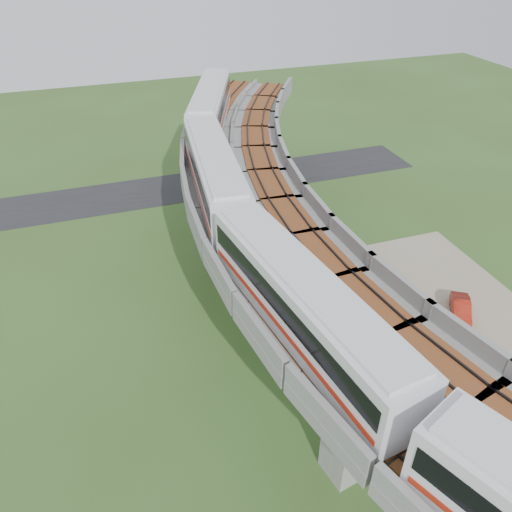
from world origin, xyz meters
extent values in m
plane|color=#385221|center=(0.00, 0.00, 0.00)|extent=(160.00, 160.00, 0.00)
cube|color=gray|center=(14.00, -2.00, 0.02)|extent=(18.00, 26.00, 0.04)
cube|color=#232326|center=(0.00, 30.00, 0.01)|extent=(60.00, 8.00, 0.03)
cube|color=#99968E|center=(9.12, 31.80, 4.20)|extent=(2.86, 2.93, 8.40)
cube|color=#99968E|center=(9.12, 31.80, 9.00)|extent=(7.21, 5.74, 1.20)
cube|color=#99968E|center=(0.91, 10.42, 4.20)|extent=(2.35, 2.51, 8.40)
cube|color=#99968E|center=(0.91, 10.42, 9.00)|extent=(7.31, 3.58, 1.20)
cube|color=#99968E|center=(0.91, -10.42, 4.20)|extent=(2.35, 2.51, 8.40)
cube|color=#99968E|center=(0.91, -10.42, 9.00)|extent=(7.31, 3.58, 1.20)
cube|color=gray|center=(6.19, 26.54, 10.00)|extent=(16.42, 20.91, 0.80)
cube|color=gray|center=(2.33, 28.44, 10.90)|extent=(8.66, 17.08, 1.00)
cube|color=gray|center=(10.04, 24.64, 10.90)|extent=(8.66, 17.08, 1.00)
cube|color=brown|center=(4.21, 27.51, 10.46)|extent=(10.68, 18.08, 0.12)
cube|color=black|center=(4.21, 27.51, 10.58)|extent=(9.69, 17.59, 0.12)
cube|color=brown|center=(8.16, 25.56, 10.46)|extent=(10.68, 18.08, 0.12)
cube|color=black|center=(8.16, 25.56, 10.58)|extent=(9.69, 17.59, 0.12)
cube|color=gray|center=(0.70, 9.13, 10.00)|extent=(11.77, 20.03, 0.80)
cube|color=gray|center=(-3.55, 9.78, 10.90)|extent=(3.22, 18.71, 1.00)
cube|color=gray|center=(4.95, 8.47, 10.90)|extent=(3.22, 18.71, 1.00)
cube|color=brown|center=(-1.48, 9.46, 10.46)|extent=(5.44, 19.05, 0.12)
cube|color=black|center=(-1.48, 9.46, 10.58)|extent=(4.35, 18.88, 0.12)
cube|color=brown|center=(2.87, 8.79, 10.46)|extent=(5.44, 19.05, 0.12)
cube|color=black|center=(2.87, 8.79, 10.58)|extent=(4.35, 18.88, 0.12)
cube|color=gray|center=(0.70, -9.13, 10.00)|extent=(11.77, 20.03, 0.80)
cube|color=gray|center=(-3.55, -9.78, 10.90)|extent=(3.22, 18.71, 1.00)
cube|color=gray|center=(4.95, -8.47, 10.90)|extent=(3.22, 18.71, 1.00)
cube|color=brown|center=(-1.48, -9.46, 10.46)|extent=(5.44, 19.05, 0.12)
cube|color=black|center=(-1.48, -9.46, 10.58)|extent=(4.35, 18.88, 0.12)
cube|color=brown|center=(2.87, -8.79, 10.46)|extent=(5.44, 19.05, 0.12)
cube|color=black|center=(2.87, -8.79, 10.58)|extent=(4.35, 18.88, 0.12)
cube|color=silver|center=(-1.57, -8.80, 12.24)|extent=(4.79, 15.23, 3.20)
cube|color=silver|center=(-1.57, -8.80, 13.94)|extent=(4.15, 14.41, 0.22)
cube|color=black|center=(-1.57, -8.80, 12.69)|extent=(4.77, 14.65, 1.15)
cube|color=#A92510|center=(-1.57, -8.80, 11.49)|extent=(4.77, 14.65, 0.30)
cube|color=black|center=(-1.57, -8.80, 10.78)|extent=(3.68, 12.89, 0.28)
cube|color=silver|center=(-1.83, 6.76, 12.24)|extent=(4.31, 15.20, 3.20)
cube|color=silver|center=(-1.83, 6.76, 13.94)|extent=(3.70, 14.40, 0.22)
cube|color=black|center=(-1.83, 6.76, 12.69)|extent=(4.31, 14.61, 1.15)
cube|color=#A92510|center=(-1.83, 6.76, 11.49)|extent=(4.31, 14.61, 0.30)
cube|color=black|center=(-1.83, 6.76, 10.78)|extent=(3.27, 12.88, 0.28)
cube|color=silver|center=(1.78, 21.90, 12.24)|extent=(7.81, 14.99, 3.20)
cube|color=silver|center=(1.78, 21.90, 13.94)|extent=(7.04, 14.10, 0.22)
cube|color=black|center=(1.78, 21.90, 12.69)|extent=(7.65, 14.45, 1.15)
cube|color=#A92510|center=(1.78, 21.90, 11.49)|extent=(7.65, 14.45, 0.30)
cube|color=black|center=(1.78, 21.90, 10.78)|extent=(6.27, 12.60, 0.28)
cylinder|color=#2D382D|center=(12.25, 19.29, 0.75)|extent=(0.08, 0.08, 1.50)
cube|color=#2D382D|center=(11.38, 16.98, 0.75)|extent=(1.69, 4.77, 1.40)
cylinder|color=#2D382D|center=(10.62, 14.63, 0.75)|extent=(0.08, 0.08, 1.50)
cube|color=#2D382D|center=(9.98, 12.24, 0.75)|extent=(1.23, 4.91, 1.40)
cylinder|color=#2D382D|center=(9.45, 9.83, 0.75)|extent=(0.08, 0.08, 1.50)
cube|color=#2D382D|center=(9.03, 7.39, 0.75)|extent=(0.75, 4.99, 1.40)
cylinder|color=#2D382D|center=(8.74, 4.94, 0.75)|extent=(0.08, 0.08, 1.50)
cube|color=#2D382D|center=(8.56, 2.47, 0.75)|extent=(0.27, 5.04, 1.40)
cylinder|color=#2D382D|center=(8.50, 0.00, 0.75)|extent=(0.08, 0.08, 1.50)
cube|color=#2D382D|center=(8.56, -2.47, 0.75)|extent=(0.27, 5.04, 1.40)
cylinder|color=#2D382D|center=(8.74, -4.94, 0.75)|extent=(0.08, 0.08, 1.50)
cube|color=#2D382D|center=(9.03, -7.39, 0.75)|extent=(0.75, 4.99, 1.40)
cylinder|color=#2D382D|center=(9.45, -9.83, 0.75)|extent=(0.08, 0.08, 1.50)
cube|color=#2D382D|center=(9.98, -12.24, 0.75)|extent=(1.23, 4.91, 1.40)
cylinder|color=#382314|center=(11.67, 21.26, 0.86)|extent=(0.18, 0.18, 1.72)
ellipsoid|color=#173611|center=(11.67, 21.26, 2.27)|extent=(1.84, 1.84, 1.57)
cylinder|color=#382314|center=(9.10, 17.62, 0.59)|extent=(0.18, 0.18, 1.19)
ellipsoid|color=#173611|center=(9.10, 17.62, 1.75)|extent=(1.86, 1.86, 1.58)
cylinder|color=#382314|center=(9.00, 13.46, 0.89)|extent=(0.18, 0.18, 1.78)
ellipsoid|color=#173611|center=(9.00, 13.46, 2.70)|extent=(3.07, 3.07, 2.61)
cylinder|color=#382314|center=(7.45, 7.43, 0.76)|extent=(0.18, 0.18, 1.52)
ellipsoid|color=#173611|center=(7.45, 7.43, 2.46)|extent=(3.11, 3.11, 2.64)
cylinder|color=#382314|center=(6.52, 0.03, 0.81)|extent=(0.18, 0.18, 1.63)
ellipsoid|color=#173611|center=(6.52, 0.03, 2.38)|extent=(2.50, 2.50, 2.12)
cylinder|color=#382314|center=(6.65, -3.50, 0.63)|extent=(0.18, 0.18, 1.27)
ellipsoid|color=#173611|center=(6.65, -3.50, 1.86)|extent=(1.97, 1.97, 1.67)
cylinder|color=#382314|center=(8.01, -10.42, 0.75)|extent=(0.18, 0.18, 1.50)
ellipsoid|color=#173611|center=(8.01, -10.42, 2.29)|extent=(2.62, 2.62, 2.23)
cylinder|color=#382314|center=(8.48, -13.92, 0.73)|extent=(0.18, 0.18, 1.46)
ellipsoid|color=#173611|center=(8.48, -13.92, 2.06)|extent=(2.01, 2.01, 1.70)
imported|color=silver|center=(11.53, -4.50, 0.69)|extent=(2.83, 4.08, 1.29)
imported|color=#9A1C0E|center=(16.59, -0.93, 0.71)|extent=(3.35, 4.17, 1.33)
imported|color=black|center=(11.73, 5.87, 0.66)|extent=(4.34, 1.91, 1.24)
camera|label=1|loc=(-9.66, -25.32, 27.54)|focal=35.00mm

